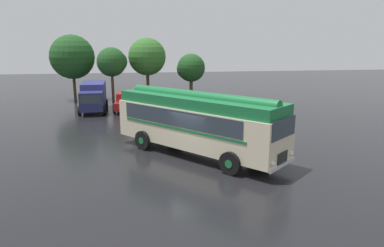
% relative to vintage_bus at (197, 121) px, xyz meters
% --- Properties ---
extents(ground_plane, '(120.00, 120.00, 0.00)m').
position_rel_vintage_bus_xyz_m(ground_plane, '(-0.29, -0.85, -1.89)').
color(ground_plane, black).
extents(vintage_bus, '(8.32, 9.32, 3.49)m').
position_rel_vintage_bus_xyz_m(vintage_bus, '(0.00, 0.00, 0.00)').
color(vintage_bus, beige).
rests_on(vintage_bus, ground).
extents(car_near_left, '(2.17, 4.30, 1.66)m').
position_rel_vintage_bus_xyz_m(car_near_left, '(-4.02, 13.67, -1.05)').
color(car_near_left, maroon).
rests_on(car_near_left, ground).
extents(car_mid_left, '(2.12, 4.28, 1.66)m').
position_rel_vintage_bus_xyz_m(car_mid_left, '(-1.62, 13.92, -1.05)').
color(car_mid_left, silver).
rests_on(car_mid_left, ground).
extents(car_mid_right, '(2.02, 4.23, 1.66)m').
position_rel_vintage_bus_xyz_m(car_mid_right, '(1.33, 13.77, -1.05)').
color(car_mid_right, '#4C5156').
rests_on(car_mid_right, ground).
extents(box_van, '(2.45, 5.82, 2.50)m').
position_rel_vintage_bus_xyz_m(box_van, '(-6.92, 14.31, -0.53)').
color(box_van, navy).
rests_on(box_van, ground).
extents(tree_far_left, '(4.67, 4.67, 6.97)m').
position_rel_vintage_bus_xyz_m(tree_far_left, '(-9.78, 21.13, 2.65)').
color(tree_far_left, '#4C3823').
rests_on(tree_far_left, ground).
extents(tree_left_of_centre, '(3.12, 3.01, 5.67)m').
position_rel_vintage_bus_xyz_m(tree_left_of_centre, '(-5.32, 19.15, 2.26)').
color(tree_left_of_centre, '#4C3823').
rests_on(tree_left_of_centre, ground).
extents(tree_centre, '(4.10, 4.10, 6.68)m').
position_rel_vintage_bus_xyz_m(tree_centre, '(-1.65, 20.95, 2.72)').
color(tree_centre, '#4C3823').
rests_on(tree_centre, ground).
extents(tree_right_of_centre, '(3.12, 3.08, 4.96)m').
position_rel_vintage_bus_xyz_m(tree_right_of_centre, '(2.92, 20.15, 1.47)').
color(tree_right_of_centre, '#4C3823').
rests_on(tree_right_of_centre, ground).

